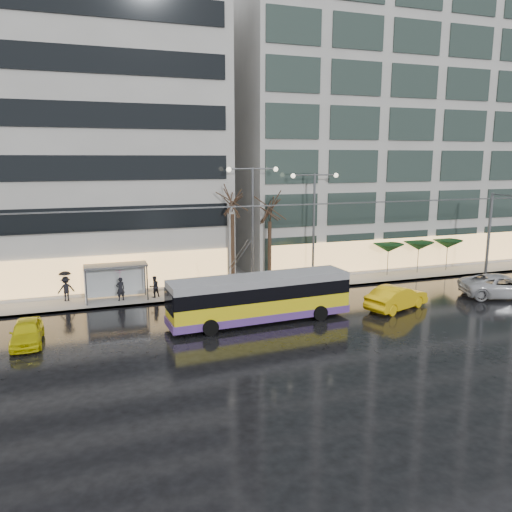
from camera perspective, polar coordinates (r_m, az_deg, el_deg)
name	(u,v)px	position (r m, az deg, el deg)	size (l,w,h in m)	color
ground	(280,340)	(27.79, 2.81, -9.55)	(140.00, 140.00, 0.00)	black
sidewalk	(240,279)	(41.05, -1.78, -2.59)	(80.00, 10.00, 0.15)	gray
kerb	(260,294)	(36.50, 0.50, -4.34)	(80.00, 0.10, 0.15)	slate
building_right	(391,128)	(51.87, 15.20, 13.89)	(32.00, 14.00, 25.00)	#9D9B96
trolleybus	(260,299)	(30.27, 0.47, -4.99)	(11.31, 4.55, 5.19)	yellow
catenary	(252,240)	(34.26, -0.45, 1.80)	(42.24, 5.12, 7.00)	#595B60
bus_shelter	(110,274)	(35.73, -16.33, -2.02)	(4.20, 1.60, 2.51)	#595B60
street_lamp_near	(253,211)	(37.03, -0.38, 5.21)	(3.96, 0.36, 9.03)	#595B60
street_lamp_far	(314,212)	(38.92, 6.65, 5.02)	(3.96, 0.36, 8.53)	#595B60
tree_a	(232,196)	(36.68, -2.72, 6.86)	(3.20, 3.20, 8.40)	black
tree_b	(270,204)	(37.87, 1.59, 5.96)	(3.20, 3.20, 7.70)	black
parasol_a	(388,248)	(42.99, 14.89, 0.89)	(2.50, 2.50, 2.65)	#595B60
parasol_b	(419,246)	(44.71, 18.10, 1.10)	(2.50, 2.50, 2.65)	#595B60
parasol_c	(448,244)	(46.56, 21.06, 1.28)	(2.50, 2.50, 2.65)	#595B60
taxi_a	(27,332)	(29.64, -24.72, -7.90)	(1.57, 3.90, 1.33)	yellow
taxi_b	(397,297)	(34.19, 15.77, -4.59)	(1.68, 4.82, 1.59)	yellow
sedan_silver	(503,286)	(39.87, 26.41, -3.09)	(2.72, 5.90, 1.64)	#B7B7BC
pedestrian_a	(120,280)	(35.43, -15.28, -2.66)	(1.20, 1.21, 2.19)	black
pedestrian_b	(154,287)	(35.91, -11.55, -3.45)	(0.90, 0.81, 1.51)	black
pedestrian_c	(66,285)	(36.61, -20.92, -3.12)	(1.22, 0.99, 2.11)	black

